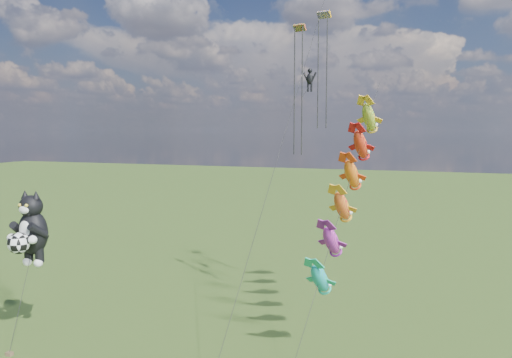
% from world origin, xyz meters
% --- Properties ---
extents(ground, '(300.00, 300.00, 0.00)m').
position_xyz_m(ground, '(0.00, 0.00, 0.00)').
color(ground, '#1F3A0E').
extents(cat_kite_rig, '(2.29, 4.09, 9.77)m').
position_xyz_m(cat_kite_rig, '(-1.66, 0.39, 7.26)').
color(cat_kite_rig, brown).
rests_on(cat_kite_rig, ground).
extents(fish_windsock_rig, '(3.18, 15.73, 17.31)m').
position_xyz_m(fish_windsock_rig, '(17.53, 7.97, 9.73)').
color(fish_windsock_rig, brown).
rests_on(fish_windsock_rig, ground).
extents(parafoil_rig, '(2.79, 17.46, 23.41)m').
position_xyz_m(parafoil_rig, '(14.09, 11.13, 17.50)').
color(parafoil_rig, brown).
rests_on(parafoil_rig, ground).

